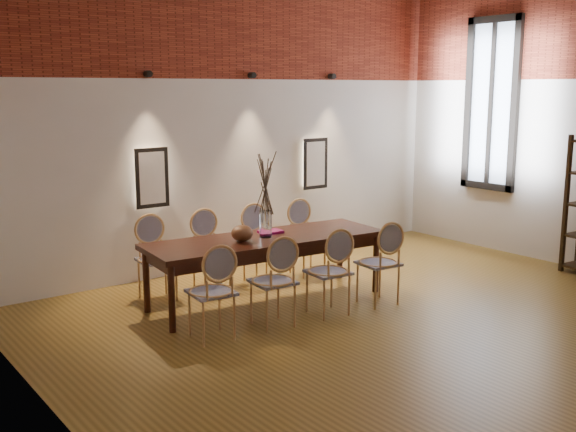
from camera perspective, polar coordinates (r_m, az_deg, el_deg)
floor at (r=6.86m, az=12.24°, el=-9.93°), size 7.00×7.00×0.02m
wall_back at (r=9.13m, az=-4.54°, el=8.34°), size 7.00×0.10×4.00m
wall_left at (r=4.36m, az=-18.72°, el=5.10°), size 0.10×7.00×4.00m
brick_band_back at (r=9.10m, az=-4.42°, el=16.21°), size 7.00×0.02×1.50m
niche_left at (r=8.47m, az=-11.53°, el=3.20°), size 0.36×0.06×0.66m
niche_right at (r=9.86m, az=2.22°, el=4.47°), size 0.36×0.06×0.66m
spot_fixture_left at (r=8.37m, az=-11.77°, el=11.69°), size 0.08×0.10×0.08m
spot_fixture_mid at (r=9.12m, az=-3.06°, el=11.81°), size 0.08×0.10×0.08m
spot_fixture_right at (r=9.97m, az=3.74°, el=11.72°), size 0.08×0.10×0.08m
window_glass at (r=10.39m, az=16.88°, el=9.04°), size 0.02×0.78×2.38m
window_frame at (r=10.37m, az=16.81°, el=9.04°), size 0.08×0.90×2.50m
window_mullion at (r=10.37m, az=16.81°, el=9.04°), size 0.06×0.06×2.40m
dining_table at (r=7.61m, az=-1.83°, el=-4.55°), size 2.80×1.14×0.75m
chair_near_a at (r=6.52m, az=-6.52°, el=-6.39°), size 0.48×0.48×0.94m
chair_near_b at (r=6.82m, az=-1.31°, el=-5.54°), size 0.48×0.48×0.94m
chair_near_c at (r=7.18m, az=3.41°, el=-4.72°), size 0.48×0.48×0.94m
chair_near_d at (r=7.58m, az=7.65°, el=-3.96°), size 0.48×0.48×0.94m
chair_far_a at (r=7.80m, az=-11.04°, el=-3.65°), size 0.48×0.48×0.94m
chair_far_b at (r=8.05m, az=-6.50°, el=-3.05°), size 0.48×0.48×0.94m
chair_far_c at (r=8.35m, az=-2.26°, el=-2.48°), size 0.48×0.48×0.94m
chair_far_d at (r=8.70m, az=1.66°, el=-1.94°), size 0.48×0.48×0.94m
vase at (r=7.48m, az=-1.91°, el=-0.68°), size 0.14×0.14×0.30m
dried_branches at (r=7.41m, az=-1.93°, el=2.74°), size 0.50×0.50×0.70m
bowl at (r=7.30m, az=-3.90°, el=-1.47°), size 0.24×0.24×0.18m
book at (r=7.71m, az=-1.48°, el=-1.35°), size 0.28×0.20×0.03m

